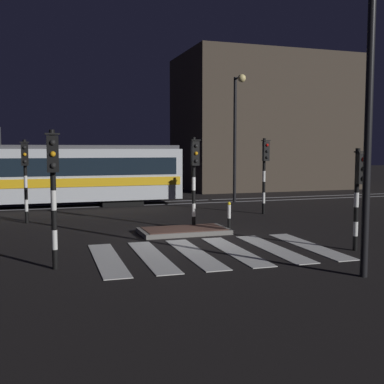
# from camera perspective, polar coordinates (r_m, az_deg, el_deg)

# --- Properties ---
(ground_plane) EXTENTS (120.00, 120.00, 0.00)m
(ground_plane) POSITION_cam_1_polar(r_m,az_deg,el_deg) (16.41, -0.18, -5.57)
(ground_plane) COLOR black
(rail_near) EXTENTS (80.00, 0.12, 0.03)m
(rail_near) POSITION_cam_1_polar(r_m,az_deg,el_deg) (26.07, -7.08, -1.60)
(rail_near) COLOR #59595E
(rail_near) RESTS_ON ground
(rail_far) EXTENTS (80.00, 0.12, 0.03)m
(rail_far) POSITION_cam_1_polar(r_m,az_deg,el_deg) (27.47, -7.66, -1.26)
(rail_far) COLOR #59595E
(rail_far) RESTS_ON ground
(crosswalk_zebra) EXTENTS (7.09, 4.41, 0.02)m
(crosswalk_zebra) POSITION_cam_1_polar(r_m,az_deg,el_deg) (14.29, 2.70, -7.14)
(crosswalk_zebra) COLOR silver
(crosswalk_zebra) RESTS_ON ground
(traffic_island) EXTENTS (3.20, 1.73, 0.18)m
(traffic_island) POSITION_cam_1_polar(r_m,az_deg,el_deg) (17.46, -0.95, -4.63)
(traffic_island) COLOR slate
(traffic_island) RESTS_ON ground
(traffic_light_median_centre) EXTENTS (0.36, 0.42, 3.48)m
(traffic_light_median_centre) POSITION_cam_1_polar(r_m,az_deg,el_deg) (17.97, 0.29, 2.74)
(traffic_light_median_centre) COLOR black
(traffic_light_median_centre) RESTS_ON ground
(traffic_light_corner_far_right) EXTENTS (0.36, 0.42, 3.55)m
(traffic_light_corner_far_right) POSITION_cam_1_polar(r_m,az_deg,el_deg) (22.60, 8.65, 3.28)
(traffic_light_corner_far_right) COLOR black
(traffic_light_corner_far_right) RESTS_ON ground
(traffic_light_corner_near_right) EXTENTS (0.36, 0.42, 3.07)m
(traffic_light_corner_near_right) POSITION_cam_1_polar(r_m,az_deg,el_deg) (15.02, 19.20, 0.94)
(traffic_light_corner_near_right) COLOR black
(traffic_light_corner_near_right) RESTS_ON ground
(traffic_light_corner_far_left) EXTENTS (0.36, 0.42, 3.43)m
(traffic_light_corner_far_left) POSITION_cam_1_polar(r_m,az_deg,el_deg) (20.65, -19.19, 2.66)
(traffic_light_corner_far_left) COLOR black
(traffic_light_corner_far_left) RESTS_ON ground
(traffic_light_corner_near_left) EXTENTS (0.36, 0.42, 3.52)m
(traffic_light_corner_near_left) POSITION_cam_1_polar(r_m,az_deg,el_deg) (12.42, -16.16, 1.60)
(traffic_light_corner_near_left) COLOR black
(traffic_light_corner_near_left) RESTS_ON ground
(street_lamp_near_kerb) EXTENTS (0.44, 1.21, 6.77)m
(street_lamp_near_kerb) POSITION_cam_1_polar(r_m,az_deg,el_deg) (11.84, 21.10, 11.00)
(street_lamp_near_kerb) COLOR black
(street_lamp_near_kerb) RESTS_ON ground
(street_lamp_trackside_right) EXTENTS (0.44, 1.21, 7.12)m
(street_lamp_trackside_right) POSITION_cam_1_polar(r_m,az_deg,el_deg) (27.41, 5.33, 8.18)
(street_lamp_trackside_right) COLOR black
(street_lamp_trackside_right) RESTS_ON ground
(tram) EXTENTS (14.37, 2.58, 4.15)m
(tram) POSITION_cam_1_polar(r_m,az_deg,el_deg) (26.16, -17.02, 2.04)
(tram) COLOR silver
(tram) RESTS_ON ground
(bollard_island_edge) EXTENTS (0.12, 0.12, 1.11)m
(bollard_island_edge) POSITION_cam_1_polar(r_m,az_deg,el_deg) (17.76, 4.43, -2.94)
(bollard_island_edge) COLOR black
(bollard_island_edge) RESTS_ON ground
(building_backdrop) EXTENTS (13.11, 8.00, 10.16)m
(building_backdrop) POSITION_cam_1_polar(r_m,az_deg,el_deg) (38.56, 8.53, 8.08)
(building_backdrop) COLOR #42382D
(building_backdrop) RESTS_ON ground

